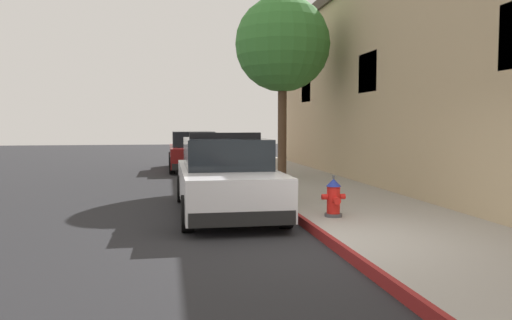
{
  "coord_description": "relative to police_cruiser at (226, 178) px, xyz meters",
  "views": [
    {
      "loc": [
        -2.46,
        -7.22,
        1.86
      ],
      "look_at": [
        -0.37,
        4.76,
        1.0
      ],
      "focal_mm": 35.8,
      "sensor_mm": 36.0,
      "label": 1
    }
  ],
  "objects": [
    {
      "name": "parked_car_silver_ahead",
      "position": [
        -0.16,
        10.37,
        -0.0
      ],
      "size": [
        1.94,
        4.84,
        1.56
      ],
      "color": "maroon",
      "rests_on": "ground"
    },
    {
      "name": "police_cruiser",
      "position": [
        0.0,
        0.0,
        0.0
      ],
      "size": [
        1.94,
        4.84,
        1.68
      ],
      "color": "white",
      "rests_on": "ground"
    },
    {
      "name": "ground_plane",
      "position": [
        -3.19,
        6.71,
        -0.84
      ],
      "size": [
        28.94,
        60.0,
        0.2
      ],
      "primitive_type": "cube",
      "color": "#232326"
    },
    {
      "name": "fire_hydrant",
      "position": [
        1.8,
        -1.64,
        -0.23
      ],
      "size": [
        0.44,
        0.4,
        0.76
      ],
      "color": "#4C4C51",
      "rests_on": "sidewalk_pavement"
    },
    {
      "name": "sidewalk_pavement",
      "position": [
        2.81,
        6.71,
        -0.66
      ],
      "size": [
        3.08,
        60.0,
        0.16
      ],
      "primitive_type": "cube",
      "color": "#9E9991",
      "rests_on": "ground"
    },
    {
      "name": "storefront_building",
      "position": [
        7.04,
        3.13,
        2.45
      ],
      "size": [
        5.63,
        23.07,
        6.36
      ],
      "color": "tan",
      "rests_on": "ground"
    },
    {
      "name": "curb_painted_edge",
      "position": [
        1.23,
        6.71,
        -0.66
      ],
      "size": [
        0.08,
        60.0,
        0.16
      ],
      "primitive_type": "cube",
      "color": "maroon",
      "rests_on": "ground"
    },
    {
      "name": "street_tree",
      "position": [
        2.45,
        5.44,
        3.62
      ],
      "size": [
        3.01,
        3.01,
        5.73
      ],
      "color": "brown",
      "rests_on": "sidewalk_pavement"
    }
  ]
}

